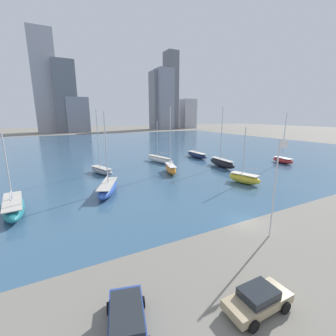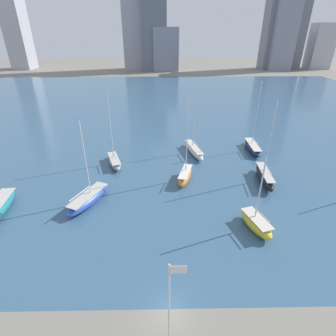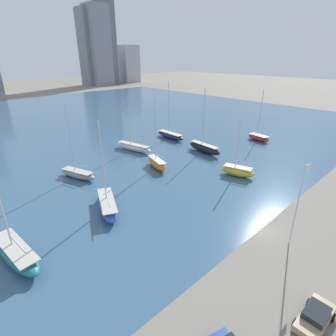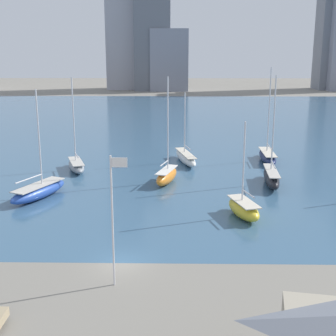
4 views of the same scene
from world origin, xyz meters
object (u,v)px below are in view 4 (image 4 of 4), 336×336
Objects in this scene: flag_pole at (113,216)px; sailboat_white at (186,157)px; sailboat_blue at (39,191)px; sailboat_orange at (167,175)px; sailboat_black at (271,177)px; sailboat_yellow at (244,208)px; sailboat_gray at (76,165)px; sailboat_navy at (267,156)px.

flag_pole is 0.93× the size of sailboat_white.
sailboat_orange is (14.97, 6.64, 0.15)m from sailboat_blue.
flag_pole is at bearing -117.85° from sailboat_black.
sailboat_black reaches higher than sailboat_orange.
sailboat_blue reaches higher than sailboat_white.
sailboat_orange is 15.18m from sailboat_yellow.
sailboat_black reaches higher than sailboat_gray.
sailboat_blue is at bearing -139.95° from sailboat_orange.
sailboat_blue is 13.04m from sailboat_gray.
sailboat_white is at bearing 81.19° from flag_pole.
sailboat_navy is (1.96, 13.06, -0.19)m from sailboat_black.
sailboat_black reaches higher than sailboat_yellow.
sailboat_gray is 1.33× the size of sailboat_yellow.
flag_pole is 0.72× the size of sailboat_orange.
sailboat_orange reaches higher than sailboat_gray.
sailboat_orange is at bearing 83.14° from flag_pole.
sailboat_gray is at bearing 106.45° from flag_pole.
sailboat_gray is at bearing -175.79° from sailboat_white.
sailboat_white is at bearing -173.56° from sailboat_navy.
sailboat_gray is at bearing -166.75° from sailboat_navy.
sailboat_black is at bearing -60.71° from sailboat_white.
sailboat_gray reaches higher than flag_pole.
sailboat_navy is at bearing -6.97° from sailboat_gray.
sailboat_gray is at bearing 169.93° from sailboat_black.
sailboat_gray is at bearing 122.15° from sailboat_yellow.
sailboat_navy is (18.81, 39.82, -4.54)m from flag_pole.
sailboat_blue is at bearing 119.42° from flag_pole.
flag_pole is at bearing -114.18° from sailboat_navy.
sailboat_navy reaches higher than sailboat_gray.
flag_pole is 0.69× the size of sailboat_navy.
sailboat_blue is 1.26× the size of sailboat_yellow.
flag_pole is 31.92m from sailboat_black.
sailboat_white is at bearing 86.74° from sailboat_yellow.
sailboat_orange is 19.90m from sailboat_navy.
sailboat_orange is 11.59m from sailboat_white.
sailboat_orange is at bearing 106.72° from sailboat_yellow.
sailboat_gray is (1.75, 12.93, -0.06)m from sailboat_blue.
sailboat_navy is at bearing -7.84° from sailboat_white.
sailboat_white is (2.69, 11.27, -0.19)m from sailboat_orange.
sailboat_yellow reaches higher than flag_pole.
sailboat_black reaches higher than sailboat_blue.
sailboat_black is 13.21m from sailboat_navy.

